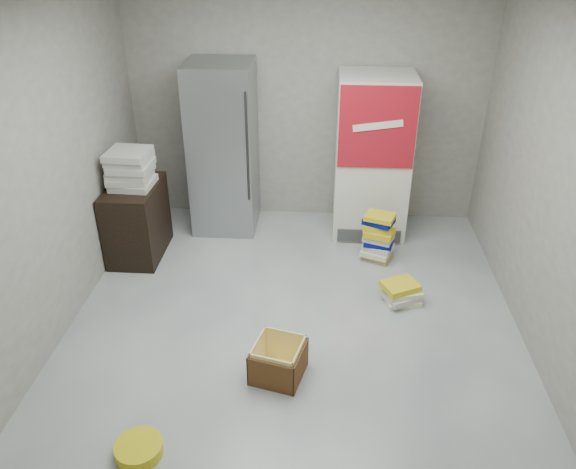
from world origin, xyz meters
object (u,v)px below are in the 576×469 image
at_px(coke_cooler, 372,157).
at_px(phonebook_stack_main, 378,237).
at_px(steel_fridge, 223,149).
at_px(wood_shelf, 137,221).
at_px(cardboard_box, 278,362).

relative_size(coke_cooler, phonebook_stack_main, 3.34).
relative_size(steel_fridge, phonebook_stack_main, 3.53).
distance_m(coke_cooler, wood_shelf, 2.63).
bearing_deg(phonebook_stack_main, cardboard_box, -96.74).
bearing_deg(cardboard_box, phonebook_stack_main, 77.86).
height_order(wood_shelf, phonebook_stack_main, wood_shelf).
xyz_separation_m(coke_cooler, phonebook_stack_main, (0.07, -0.67, -0.64)).
relative_size(steel_fridge, coke_cooler, 1.06).
height_order(wood_shelf, cardboard_box, wood_shelf).
xyz_separation_m(phonebook_stack_main, cardboard_box, (-0.90, -1.82, -0.14)).
height_order(coke_cooler, wood_shelf, coke_cooler).
relative_size(wood_shelf, cardboard_box, 1.71).
bearing_deg(cardboard_box, wood_shelf, 147.30).
distance_m(wood_shelf, phonebook_stack_main, 2.55).
bearing_deg(coke_cooler, wood_shelf, -163.72).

